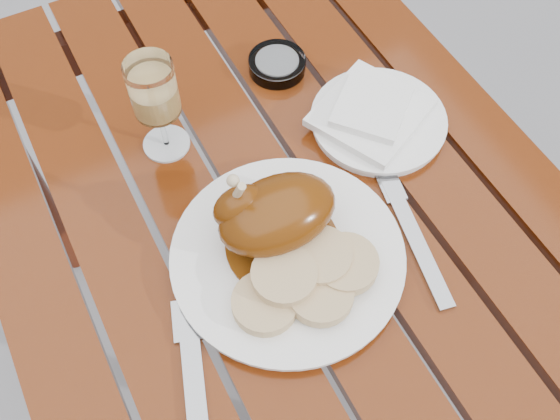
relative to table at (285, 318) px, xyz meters
The scene contains 11 objects.
ground 0.38m from the table, ahead, with size 60.00×60.00×0.00m, color slate.
table is the anchor object (origin of this frame).
dinner_plate 0.39m from the table, 117.27° to the right, with size 0.32×0.32×0.02m, color white.
roast_duck 0.44m from the table, 148.75° to the right, with size 0.16×0.15×0.12m.
bread_dumplings 0.43m from the table, 105.09° to the right, with size 0.20×0.13×0.04m.
wine_glass 0.51m from the table, 116.31° to the left, with size 0.07×0.07×0.17m, color #F1C36D.
side_plate 0.44m from the table, 22.45° to the left, with size 0.21×0.21×0.02m, color white.
napkin 0.45m from the table, 25.87° to the left, with size 0.16×0.15×0.01m, color white.
ashtray 0.48m from the table, 65.08° to the left, with size 0.09×0.09×0.02m, color #B2B7BC.
fork 0.46m from the table, 142.50° to the right, with size 0.02×0.20×0.01m, color gray.
knife 0.42m from the table, 35.86° to the right, with size 0.02×0.24×0.01m, color gray.
Camera 1 is at (-0.22, -0.40, 1.51)m, focal length 40.00 mm.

